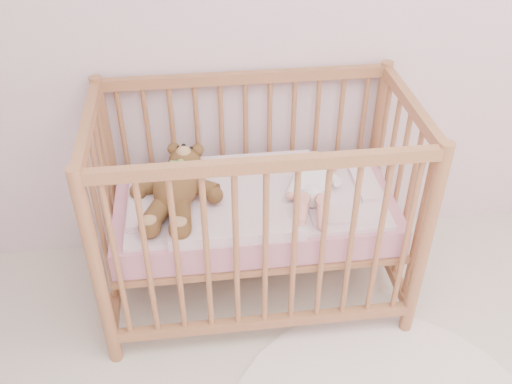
{
  "coord_description": "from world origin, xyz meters",
  "views": [
    {
      "loc": [
        -0.56,
        -0.38,
        2.06
      ],
      "look_at": [
        -0.32,
        1.55,
        0.62
      ],
      "focal_mm": 40.0,
      "sensor_mm": 36.0,
      "label": 1
    }
  ],
  "objects": [
    {
      "name": "teddy_bear",
      "position": [
        -0.66,
        1.58,
        0.65
      ],
      "size": [
        0.53,
        0.66,
        0.16
      ],
      "primitive_type": null,
      "rotation": [
        0.0,
        0.0,
        -0.21
      ],
      "color": "brown",
      "rests_on": "blanket"
    },
    {
      "name": "blanket",
      "position": [
        -0.32,
        1.6,
        0.56
      ],
      "size": [
        1.1,
        0.58,
        0.06
      ],
      "primitive_type": null,
      "color": "#CE8EA6",
      "rests_on": "mattress"
    },
    {
      "name": "mattress",
      "position": [
        -0.32,
        1.6,
        0.49
      ],
      "size": [
        1.22,
        0.62,
        0.13
      ],
      "primitive_type": "cube",
      "color": "pink",
      "rests_on": "crib"
    },
    {
      "name": "baby",
      "position": [
        -0.07,
        1.58,
        0.64
      ],
      "size": [
        0.34,
        0.54,
        0.12
      ],
      "primitive_type": null,
      "rotation": [
        0.0,
        0.0,
        -0.21
      ],
      "color": "white",
      "rests_on": "blanket"
    },
    {
      "name": "crib",
      "position": [
        -0.32,
        1.6,
        0.5
      ],
      "size": [
        1.36,
        0.76,
        1.0
      ],
      "primitive_type": null,
      "color": "#B2744B",
      "rests_on": "floor"
    }
  ]
}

